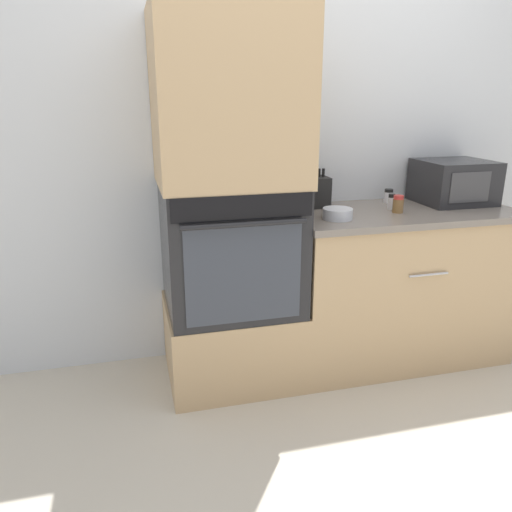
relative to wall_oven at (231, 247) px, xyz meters
name	(u,v)px	position (x,y,z in m)	size (l,w,h in m)	color
ground_plane	(310,394)	(0.35, -0.30, -0.74)	(12.00, 12.00, 0.00)	beige
wall_back	(278,139)	(0.35, 0.33, 0.51)	(8.00, 0.05, 2.50)	silver
oven_cabinet_base	(232,340)	(0.00, 0.00, -0.53)	(0.70, 0.60, 0.42)	tan
wall_oven	(231,247)	(0.00, 0.00, 0.00)	(0.67, 0.64, 0.65)	black
oven_cabinet_upper	(228,98)	(0.00, 0.00, 0.73)	(0.70, 0.60, 0.81)	tan
counter_unit	(395,284)	(0.97, 0.00, -0.30)	(1.26, 0.63, 0.88)	tan
microwave	(454,182)	(1.34, 0.10, 0.26)	(0.40, 0.37, 0.24)	#232326
knife_block	(318,191)	(0.55, 0.20, 0.23)	(0.10, 0.15, 0.21)	black
bowl	(338,214)	(0.53, -0.11, 0.17)	(0.15, 0.15, 0.05)	silver
condiment_jar_near	(391,202)	(0.91, 0.03, 0.18)	(0.04, 0.04, 0.08)	silver
condiment_jar_mid	(398,204)	(0.91, -0.06, 0.19)	(0.06, 0.06, 0.09)	brown
condiment_jar_far	(388,196)	(0.99, 0.20, 0.18)	(0.05, 0.05, 0.08)	silver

